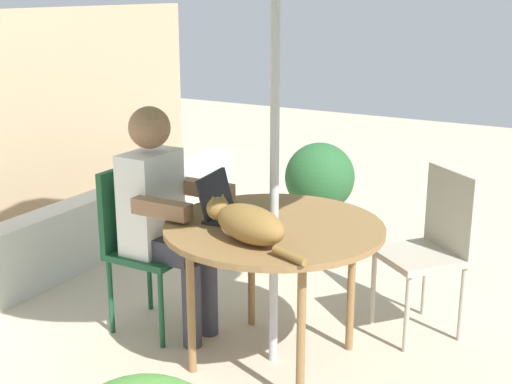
% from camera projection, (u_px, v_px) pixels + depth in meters
% --- Properties ---
extents(ground_plane, '(14.00, 14.00, 0.00)m').
position_uv_depth(ground_plane, '(273.00, 360.00, 3.61)').
color(ground_plane, '#BCAD93').
extents(planter_wall_low, '(4.61, 0.20, 0.46)m').
position_uv_depth(planter_wall_low, '(26.00, 256.00, 4.36)').
color(planter_wall_low, beige).
rests_on(planter_wall_low, ground).
extents(patio_table, '(1.07, 1.07, 0.73)m').
position_uv_depth(patio_table, '(274.00, 236.00, 3.42)').
color(patio_table, olive).
rests_on(patio_table, ground).
extents(chair_occupied, '(0.40, 0.40, 0.90)m').
position_uv_depth(chair_occupied, '(140.00, 234.00, 3.85)').
color(chair_occupied, '#194C2D').
rests_on(chair_occupied, ground).
extents(chair_empty, '(0.56, 0.56, 0.90)m').
position_uv_depth(chair_empty, '(434.00, 239.00, 3.78)').
color(chair_empty, '#B2A899').
rests_on(chair_empty, ground).
extents(person_seated, '(0.48, 0.48, 1.24)m').
position_uv_depth(person_seated, '(162.00, 209.00, 3.72)').
color(person_seated, white).
rests_on(person_seated, ground).
extents(laptop, '(0.33, 0.28, 0.21)m').
position_uv_depth(laptop, '(225.00, 205.00, 3.50)').
color(laptop, black).
rests_on(laptop, patio_table).
extents(cat, '(0.32, 0.62, 0.17)m').
position_uv_depth(cat, '(246.00, 223.00, 3.17)').
color(cat, olive).
rests_on(cat, patio_table).
extents(potted_plant_by_chair, '(0.51, 0.51, 0.73)m').
position_uv_depth(potted_plant_by_chair, '(319.00, 185.00, 5.23)').
color(potted_plant_by_chair, '#595654').
rests_on(potted_plant_by_chair, ground).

